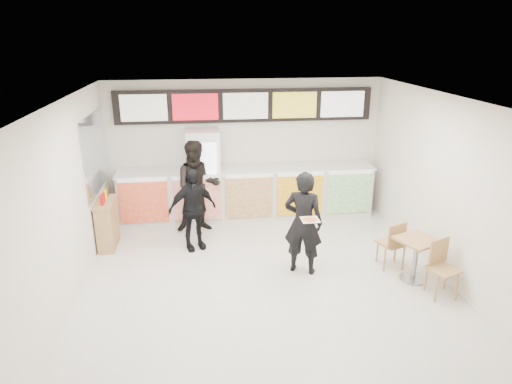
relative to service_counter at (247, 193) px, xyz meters
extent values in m
plane|color=beige|center=(0.00, -3.09, -0.57)|extent=(7.00, 7.00, 0.00)
plane|color=white|center=(0.00, -3.09, 2.43)|extent=(7.00, 7.00, 0.00)
plane|color=silver|center=(0.00, 0.41, 0.93)|extent=(6.00, 0.00, 6.00)
plane|color=silver|center=(-3.00, -3.09, 0.93)|extent=(0.00, 7.00, 7.00)
plane|color=silver|center=(3.00, -3.09, 0.93)|extent=(0.00, 7.00, 7.00)
cube|color=silver|center=(0.00, 0.01, -0.02)|extent=(5.50, 0.70, 1.10)
cube|color=silver|center=(0.00, 0.01, 0.55)|extent=(5.56, 0.76, 0.04)
cube|color=red|center=(-2.20, -0.37, 0.03)|extent=(0.99, 0.02, 0.90)
cube|color=#D02E77|center=(-1.10, -0.37, 0.03)|extent=(0.99, 0.02, 0.90)
cube|color=brown|center=(0.00, -0.37, 0.03)|extent=(0.99, 0.02, 0.90)
cube|color=yellow|center=(1.10, -0.37, 0.03)|extent=(0.99, 0.02, 0.90)
cube|color=green|center=(2.20, -0.37, 0.03)|extent=(0.99, 0.02, 0.90)
cube|color=black|center=(0.00, 0.33, 1.88)|extent=(5.50, 0.12, 0.70)
cube|color=beige|center=(-2.12, 0.26, 1.88)|extent=(0.95, 0.02, 0.55)
cube|color=red|center=(-1.06, 0.26, 1.88)|extent=(0.95, 0.02, 0.55)
cube|color=silver|center=(0.00, 0.26, 1.88)|extent=(0.95, 0.02, 0.55)
cube|color=yellow|center=(1.06, 0.26, 1.88)|extent=(0.95, 0.02, 0.55)
cube|color=white|center=(2.12, 0.26, 1.88)|extent=(0.95, 0.02, 0.55)
cube|color=white|center=(-0.93, 0.03, 0.43)|extent=(0.70, 0.65, 2.00)
cube|color=white|center=(-0.93, -0.31, 0.48)|extent=(0.54, 0.02, 1.50)
cylinder|color=green|center=(-1.14, -0.27, -0.12)|extent=(0.07, 0.07, 0.22)
cylinder|color=#FB4915|center=(-1.00, -0.27, -0.12)|extent=(0.07, 0.07, 0.22)
cylinder|color=#B91235|center=(-0.86, -0.27, -0.12)|extent=(0.07, 0.07, 0.22)
cylinder|color=blue|center=(-0.72, -0.27, -0.12)|extent=(0.07, 0.07, 0.22)
cylinder|color=#FB4915|center=(-1.14, -0.27, 0.26)|extent=(0.07, 0.07, 0.22)
cylinder|color=#B91235|center=(-1.00, -0.27, 0.26)|extent=(0.07, 0.07, 0.22)
cylinder|color=blue|center=(-0.86, -0.27, 0.26)|extent=(0.07, 0.07, 0.22)
cylinder|color=green|center=(-0.72, -0.27, 0.26)|extent=(0.07, 0.07, 0.22)
cylinder|color=#B91235|center=(-1.14, -0.27, 0.64)|extent=(0.07, 0.07, 0.22)
cylinder|color=blue|center=(-1.00, -0.27, 0.64)|extent=(0.07, 0.07, 0.22)
cylinder|color=green|center=(-0.86, -0.27, 0.64)|extent=(0.07, 0.07, 0.22)
cylinder|color=#FB4915|center=(-0.72, -0.27, 0.64)|extent=(0.07, 0.07, 0.22)
cylinder|color=blue|center=(-1.14, -0.27, 1.02)|extent=(0.07, 0.07, 0.22)
cylinder|color=green|center=(-1.00, -0.27, 1.02)|extent=(0.07, 0.07, 0.22)
cylinder|color=#FB4915|center=(-0.86, -0.27, 1.02)|extent=(0.07, 0.07, 0.22)
cylinder|color=#B91235|center=(-0.72, -0.27, 1.02)|extent=(0.07, 0.07, 0.22)
cube|color=#B2B7BF|center=(-2.99, -0.64, 1.18)|extent=(0.01, 2.00, 1.50)
imported|color=black|center=(0.67, -2.53, 0.33)|extent=(0.78, 0.67, 1.81)
imported|color=black|center=(-1.08, -0.55, 0.38)|extent=(0.98, 0.79, 1.91)
imported|color=black|center=(-1.19, -1.40, 0.22)|extent=(1.01, 0.69, 1.59)
cube|color=beige|center=(0.67, -2.98, 0.58)|extent=(0.28, 0.28, 0.01)
cone|color=#CC7233|center=(0.67, -2.98, 0.59)|extent=(0.36, 0.36, 0.02)
cube|color=tan|center=(2.47, -3.05, 0.16)|extent=(0.78, 0.78, 0.04)
cylinder|color=gray|center=(2.47, -3.05, -0.21)|extent=(0.08, 0.08, 0.72)
cylinder|color=gray|center=(2.47, -3.05, -0.56)|extent=(0.44, 0.44, 0.03)
cube|color=tan|center=(2.67, -3.56, -0.12)|extent=(0.55, 0.55, 0.04)
cube|color=tan|center=(2.67, -3.37, 0.11)|extent=(0.38, 0.18, 0.42)
cube|color=tan|center=(2.26, -2.55, -0.12)|extent=(0.55, 0.55, 0.04)
cube|color=tan|center=(2.26, -2.74, 0.11)|extent=(0.38, 0.18, 0.42)
cube|color=tan|center=(-2.82, -1.10, -0.13)|extent=(0.29, 0.79, 0.88)
cube|color=tan|center=(-2.82, -1.10, 0.33)|extent=(0.33, 0.82, 0.04)
cylinder|color=red|center=(-2.82, -1.31, 0.44)|extent=(0.06, 0.06, 0.18)
cylinder|color=red|center=(-2.82, -1.15, 0.44)|extent=(0.06, 0.06, 0.18)
cylinder|color=yellow|center=(-2.82, -0.98, 0.44)|extent=(0.06, 0.06, 0.18)
cylinder|color=brown|center=(-2.82, -0.82, 0.44)|extent=(0.06, 0.06, 0.18)
camera|label=1|loc=(-0.99, -9.42, 3.35)|focal=32.00mm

